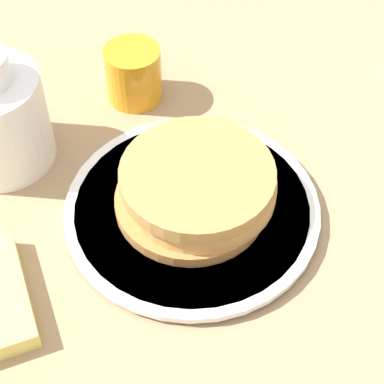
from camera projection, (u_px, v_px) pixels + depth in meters
The scene contains 4 objects.
ground_plane at pixel (184, 191), 0.66m from camera, with size 4.00×4.00×0.00m, color #9E7F5B.
plate at pixel (192, 209), 0.63m from camera, with size 0.25×0.25×0.01m.
pancake_stack at pixel (196, 187), 0.62m from camera, with size 0.16×0.15×0.05m.
juice_glass at pixel (134, 74), 0.73m from camera, with size 0.06×0.06×0.06m.
Camera 1 is at (0.02, -0.42, 0.50)m, focal length 60.00 mm.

